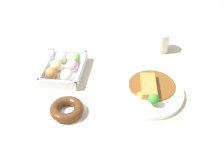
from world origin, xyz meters
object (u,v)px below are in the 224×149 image
(curry_plate, at_px, (148,92))
(coffee_mug, at_px, (161,42))
(donut_box, at_px, (64,68))
(chocolate_ring_donut, at_px, (67,109))

(curry_plate, distance_m, coffee_mug, 0.30)
(curry_plate, distance_m, donut_box, 0.35)
(donut_box, bearing_deg, curry_plate, -104.08)
(donut_box, relative_size, chocolate_ring_donut, 1.61)
(donut_box, height_order, chocolate_ring_donut, donut_box)
(chocolate_ring_donut, distance_m, coffee_mug, 0.53)
(donut_box, bearing_deg, chocolate_ring_donut, -162.93)
(coffee_mug, bearing_deg, curry_plate, 171.81)
(curry_plate, xyz_separation_m, chocolate_ring_donut, (-0.13, 0.27, 0.00))
(curry_plate, height_order, donut_box, curry_plate)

